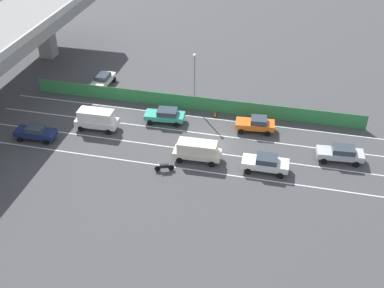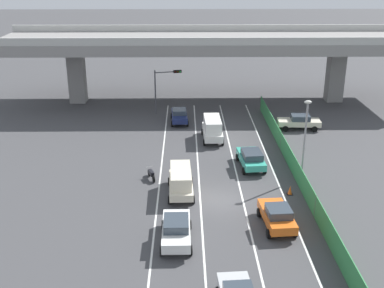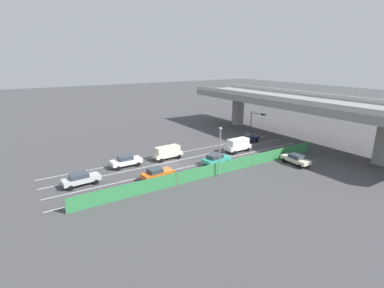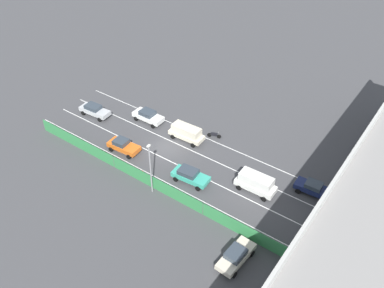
{
  "view_description": "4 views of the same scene",
  "coord_description": "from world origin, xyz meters",
  "px_view_note": "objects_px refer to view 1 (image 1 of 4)",
  "views": [
    {
      "loc": [
        -40.74,
        -6.89,
        28.8
      ],
      "look_at": [
        -2.02,
        2.05,
        1.02
      ],
      "focal_mm": 43.73,
      "sensor_mm": 36.0,
      "label": 1
    },
    {
      "loc": [
        -2.8,
        -33.3,
        17.63
      ],
      "look_at": [
        -2.22,
        5.91,
        2.46
      ],
      "focal_mm": 45.11,
      "sensor_mm": 36.0,
      "label": 2
    },
    {
      "loc": [
        36.56,
        -19.42,
        15.61
      ],
      "look_at": [
        -2.0,
        5.18,
        2.2
      ],
      "focal_mm": 27.1,
      "sensor_mm": 36.0,
      "label": 3
    },
    {
      "loc": [
        32.21,
        27.66,
        34.34
      ],
      "look_at": [
        -1.19,
        3.57,
        1.58
      ],
      "focal_mm": 38.83,
      "sensor_mm": 36.0,
      "label": 4
    }
  ],
  "objects_px": {
    "car_van_cream": "(197,150)",
    "motorcycle": "(164,167)",
    "street_lamp": "(195,76)",
    "traffic_cone": "(215,114)",
    "car_hatchback_white": "(266,163)",
    "car_taxi_orange": "(256,124)",
    "car_van_white": "(96,119)",
    "car_taxi_teal": "(165,115)",
    "car_sedan_silver": "(341,153)",
    "car_sedan_navy": "(36,132)",
    "parked_sedan_cream": "(103,80)"
  },
  "relations": [
    {
      "from": "car_van_cream",
      "to": "motorcycle",
      "type": "bearing_deg",
      "value": 132.28
    },
    {
      "from": "street_lamp",
      "to": "traffic_cone",
      "type": "relative_size",
      "value": 9.48
    },
    {
      "from": "car_van_cream",
      "to": "car_hatchback_white",
      "type": "bearing_deg",
      "value": -92.04
    },
    {
      "from": "car_taxi_orange",
      "to": "traffic_cone",
      "type": "distance_m",
      "value": 5.36
    },
    {
      "from": "motorcycle",
      "to": "traffic_cone",
      "type": "xyz_separation_m",
      "value": [
        11.23,
        -3.0,
        -0.12
      ]
    },
    {
      "from": "car_van_cream",
      "to": "street_lamp",
      "type": "xyz_separation_m",
      "value": [
        10.26,
        2.62,
        3.03
      ]
    },
    {
      "from": "car_hatchback_white",
      "to": "car_van_white",
      "type": "bearing_deg",
      "value": 79.87
    },
    {
      "from": "car_hatchback_white",
      "to": "car_van_white",
      "type": "relative_size",
      "value": 0.96
    },
    {
      "from": "car_taxi_teal",
      "to": "car_van_white",
      "type": "bearing_deg",
      "value": 113.53
    },
    {
      "from": "motorcycle",
      "to": "traffic_cone",
      "type": "distance_m",
      "value": 11.62
    },
    {
      "from": "car_hatchback_white",
      "to": "car_sedan_silver",
      "type": "distance_m",
      "value": 8.02
    },
    {
      "from": "car_van_white",
      "to": "car_sedan_navy",
      "type": "xyz_separation_m",
      "value": [
        -3.47,
        5.67,
        -0.41
      ]
    },
    {
      "from": "parked_sedan_cream",
      "to": "traffic_cone",
      "type": "bearing_deg",
      "value": -104.99
    },
    {
      "from": "car_sedan_silver",
      "to": "traffic_cone",
      "type": "bearing_deg",
      "value": 68.34
    },
    {
      "from": "car_van_white",
      "to": "car_sedan_silver",
      "type": "distance_m",
      "value": 26.45
    },
    {
      "from": "car_van_cream",
      "to": "traffic_cone",
      "type": "bearing_deg",
      "value": -1.43
    },
    {
      "from": "car_taxi_teal",
      "to": "car_sedan_silver",
      "type": "xyz_separation_m",
      "value": [
        -3.13,
        -19.35,
        0.0
      ]
    },
    {
      "from": "car_taxi_teal",
      "to": "car_van_white",
      "type": "distance_m",
      "value": 7.75
    },
    {
      "from": "car_hatchback_white",
      "to": "parked_sedan_cream",
      "type": "relative_size",
      "value": 0.98
    },
    {
      "from": "parked_sedan_cream",
      "to": "traffic_cone",
      "type": "xyz_separation_m",
      "value": [
        -4.19,
        -15.66,
        -0.55
      ]
    },
    {
      "from": "street_lamp",
      "to": "motorcycle",
      "type": "bearing_deg",
      "value": 179.26
    },
    {
      "from": "street_lamp",
      "to": "car_van_cream",
      "type": "bearing_deg",
      "value": -165.69
    },
    {
      "from": "car_sedan_navy",
      "to": "street_lamp",
      "type": "relative_size",
      "value": 0.64
    },
    {
      "from": "car_taxi_teal",
      "to": "traffic_cone",
      "type": "height_order",
      "value": "car_taxi_teal"
    },
    {
      "from": "car_taxi_teal",
      "to": "motorcycle",
      "type": "height_order",
      "value": "car_taxi_teal"
    },
    {
      "from": "car_sedan_silver",
      "to": "street_lamp",
      "type": "bearing_deg",
      "value": 67.08
    },
    {
      "from": "car_van_white",
      "to": "car_taxi_orange",
      "type": "height_order",
      "value": "car_van_white"
    },
    {
      "from": "traffic_cone",
      "to": "car_hatchback_white",
      "type": "bearing_deg",
      "value": -143.04
    },
    {
      "from": "car_taxi_teal",
      "to": "car_van_white",
      "type": "xyz_separation_m",
      "value": [
        -3.09,
        7.1,
        0.39
      ]
    },
    {
      "from": "car_sedan_silver",
      "to": "car_sedan_navy",
      "type": "height_order",
      "value": "car_sedan_silver"
    },
    {
      "from": "car_van_white",
      "to": "car_sedan_navy",
      "type": "relative_size",
      "value": 1.07
    },
    {
      "from": "car_van_white",
      "to": "street_lamp",
      "type": "distance_m",
      "value": 12.29
    },
    {
      "from": "car_taxi_orange",
      "to": "car_sedan_navy",
      "type": "distance_m",
      "value": 24.12
    },
    {
      "from": "car_taxi_orange",
      "to": "street_lamp",
      "type": "bearing_deg",
      "value": 65.75
    },
    {
      "from": "car_van_white",
      "to": "car_taxi_orange",
      "type": "distance_m",
      "value": 17.77
    },
    {
      "from": "car_taxi_orange",
      "to": "traffic_cone",
      "type": "height_order",
      "value": "car_taxi_orange"
    },
    {
      "from": "motorcycle",
      "to": "parked_sedan_cream",
      "type": "xyz_separation_m",
      "value": [
        15.42,
        12.66,
        0.43
      ]
    },
    {
      "from": "car_van_cream",
      "to": "car_taxi_orange",
      "type": "distance_m",
      "value": 8.51
    },
    {
      "from": "car_van_white",
      "to": "parked_sedan_cream",
      "type": "bearing_deg",
      "value": 18.37
    },
    {
      "from": "motorcycle",
      "to": "street_lamp",
      "type": "xyz_separation_m",
      "value": [
        12.79,
        -0.17,
        3.77
      ]
    },
    {
      "from": "car_taxi_teal",
      "to": "street_lamp",
      "type": "relative_size",
      "value": 0.67
    },
    {
      "from": "car_hatchback_white",
      "to": "car_van_white",
      "type": "distance_m",
      "value": 19.48
    },
    {
      "from": "car_sedan_navy",
      "to": "parked_sedan_cream",
      "type": "height_order",
      "value": "parked_sedan_cream"
    },
    {
      "from": "car_van_cream",
      "to": "car_sedan_silver",
      "type": "distance_m",
      "value": 14.57
    },
    {
      "from": "traffic_cone",
      "to": "car_van_cream",
      "type": "bearing_deg",
      "value": 178.57
    },
    {
      "from": "car_taxi_teal",
      "to": "traffic_cone",
      "type": "relative_size",
      "value": 6.35
    },
    {
      "from": "car_taxi_orange",
      "to": "car_sedan_navy",
      "type": "height_order",
      "value": "car_taxi_orange"
    },
    {
      "from": "car_van_white",
      "to": "parked_sedan_cream",
      "type": "xyz_separation_m",
      "value": [
        9.72,
        3.23,
        -0.41
      ]
    },
    {
      "from": "car_taxi_orange",
      "to": "traffic_cone",
      "type": "bearing_deg",
      "value": 68.53
    },
    {
      "from": "car_van_white",
      "to": "street_lamp",
      "type": "height_order",
      "value": "street_lamp"
    }
  ]
}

